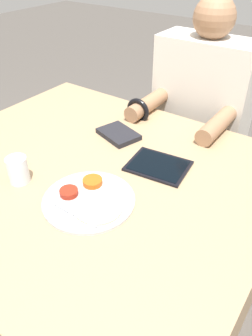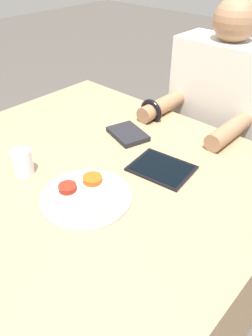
{
  "view_description": "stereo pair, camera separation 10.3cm",
  "coord_description": "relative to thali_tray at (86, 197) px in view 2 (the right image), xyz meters",
  "views": [
    {
      "loc": [
        0.64,
        -0.67,
        1.43
      ],
      "look_at": [
        0.16,
        0.01,
        0.83
      ],
      "focal_mm": 35.0,
      "sensor_mm": 36.0,
      "label": 1
    },
    {
      "loc": [
        0.72,
        -0.6,
        1.43
      ],
      "look_at": [
        0.16,
        0.01,
        0.83
      ],
      "focal_mm": 35.0,
      "sensor_mm": 36.0,
      "label": 2
    }
  ],
  "objects": [
    {
      "name": "dining_table",
      "position": [
        -0.12,
        0.13,
        -0.39
      ],
      "size": [
        1.23,
        1.07,
        0.77
      ],
      "color": "#9E7F5B",
      "rests_on": "ground_plane"
    },
    {
      "name": "person_diner",
      "position": [
        -0.02,
        0.84,
        -0.2
      ],
      "size": [
        0.44,
        0.47,
        1.23
      ],
      "color": "black",
      "rests_on": "ground_plane"
    },
    {
      "name": "thali_tray",
      "position": [
        0.0,
        0.0,
        0.0
      ],
      "size": [
        0.28,
        0.28,
        0.03
      ],
      "color": "#B7BABF",
      "rests_on": "dining_table"
    },
    {
      "name": "tablet_device",
      "position": [
        0.08,
        0.28,
        -0.0
      ],
      "size": [
        0.22,
        0.18,
        0.01
      ],
      "color": "black",
      "rests_on": "dining_table"
    },
    {
      "name": "drinking_glass",
      "position": [
        -0.25,
        -0.05,
        0.04
      ],
      "size": [
        0.07,
        0.07,
        0.09
      ],
      "color": "silver",
      "rests_on": "dining_table"
    },
    {
      "name": "red_notebook",
      "position": [
        -0.16,
        0.36,
        0.0
      ],
      "size": [
        0.19,
        0.16,
        0.02
      ],
      "color": "silver",
      "rests_on": "dining_table"
    },
    {
      "name": "ground_plane",
      "position": [
        -0.12,
        0.13,
        -0.78
      ],
      "size": [
        12.0,
        12.0,
        0.0
      ],
      "primitive_type": "plane",
      "color": "#4C4742"
    }
  ]
}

